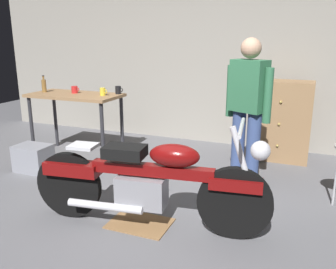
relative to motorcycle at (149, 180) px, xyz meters
The scene contains 12 objects.
ground_plane 0.50m from the motorcycle, 150.36° to the left, with size 12.00×12.00×0.00m, color slate.
back_wall 3.12m from the motorcycle, 93.87° to the left, with size 8.00×0.12×3.10m, color gray.
workbench 2.37m from the motorcycle, 141.03° to the left, with size 1.30×0.64×0.90m.
motorcycle is the anchor object (origin of this frame).
person_standing 1.49m from the motorcycle, 63.87° to the left, with size 0.53×0.36×1.67m.
wooden_dresser 2.58m from the motorcycle, 69.61° to the left, with size 0.80×0.47×1.10m.
drip_tray 0.45m from the motorcycle, behind, with size 0.56×0.40×0.01m, color olive.
storage_bin 2.12m from the motorcycle, 159.82° to the left, with size 0.44×0.32×0.34m, color gray.
mug_red_diner 2.47m from the motorcycle, 140.53° to the left, with size 0.12×0.09×0.10m.
mug_yellow_tall 2.10m from the motorcycle, 132.59° to the left, with size 0.11×0.07×0.11m.
mug_black_matte 2.18m from the motorcycle, 126.35° to the left, with size 0.11×0.08×0.11m.
bottle 2.80m from the motorcycle, 148.12° to the left, with size 0.06×0.06×0.24m.
Camera 1 is at (1.46, -2.78, 1.68)m, focal length 38.41 mm.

